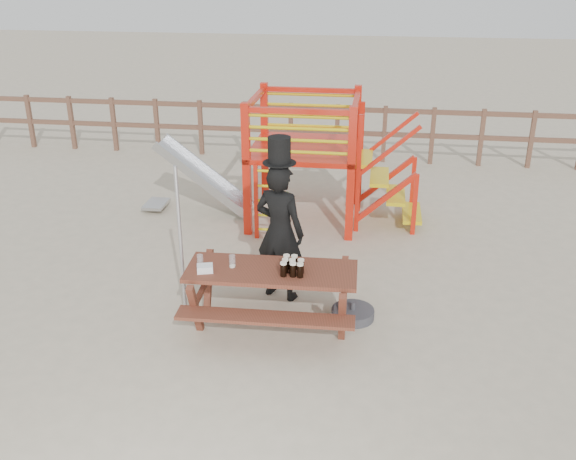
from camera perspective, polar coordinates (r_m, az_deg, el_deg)
The scene contains 10 objects.
ground at distance 7.74m, azimuth -3.29°, elevation -8.81°, with size 60.00×60.00×0.00m, color #BDAE93.
back_fence at distance 13.90m, azimuth 2.31°, elevation 9.27°, with size 15.09×0.09×1.20m.
playground_fort at distance 10.52m, azimuth 1.05°, elevation 6.54°, with size 4.71×1.84×2.10m.
picnic_table at distance 7.55m, azimuth -1.46°, elevation -5.43°, with size 2.01×1.42×0.77m.
man_with_hat at distance 8.03m, azimuth -0.74°, elevation 0.16°, with size 0.77×0.63×2.13m.
metal_pole at distance 7.57m, azimuth -9.50°, elevation -1.46°, with size 0.04×0.04×1.96m, color #B2B2B7.
parasol_base at distance 7.96m, azimuth 5.78°, elevation -7.39°, with size 0.52×0.52×0.22m.
paper_bag at distance 7.41m, azimuth -7.39°, elevation -3.41°, with size 0.18×0.14×0.08m, color white.
stout_pints at distance 7.29m, azimuth 0.35°, elevation -3.24°, with size 0.27×0.27×0.17m.
empty_glasses at distance 7.49m, azimuth -6.40°, elevation -2.80°, with size 0.45×0.12×0.15m.
Camera 1 is at (1.36, -6.41, 4.12)m, focal length 40.00 mm.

